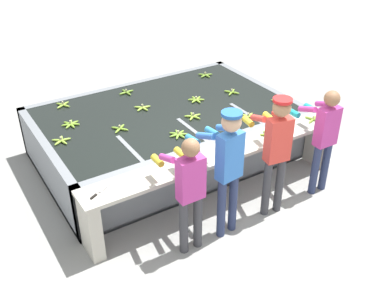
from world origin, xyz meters
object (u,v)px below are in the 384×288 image
(worker_2, at_px, (276,145))
(banana_bunch_floating_12, at_px, (196,100))
(worker_0, at_px, (189,186))
(knife_0, at_px, (98,193))
(banana_bunch_floating_0, at_px, (248,116))
(banana_bunch_ledge_1, at_px, (313,119))
(banana_bunch_floating_8, at_px, (120,129))
(banana_bunch_floating_1, at_px, (280,101))
(banana_bunch_ledge_0, at_px, (270,135))
(worker_1, at_px, (228,162))
(banana_bunch_floating_9, at_px, (205,75))
(banana_bunch_floating_7, at_px, (178,134))
(banana_bunch_floating_4, at_px, (63,105))
(banana_bunch_floating_5, at_px, (232,92))
(banana_bunch_floating_11, at_px, (126,92))
(worker_3, at_px, (324,133))
(banana_bunch_floating_6, at_px, (193,116))
(banana_bunch_floating_3, at_px, (142,108))
(banana_bunch_ledge_2, at_px, (283,127))
(banana_bunch_floating_2, at_px, (61,141))
(banana_bunch_floating_10, at_px, (71,124))

(worker_2, height_order, banana_bunch_floating_12, worker_2)
(worker_0, xyz_separation_m, knife_0, (-0.91, 0.54, -0.09))
(banana_bunch_floating_0, xyz_separation_m, banana_bunch_ledge_1, (0.77, -0.61, 0.00))
(banana_bunch_ledge_1, height_order, knife_0, banana_bunch_ledge_1)
(banana_bunch_floating_0, distance_m, banana_bunch_floating_8, 1.96)
(worker_2, height_order, banana_bunch_ledge_1, worker_2)
(banana_bunch_floating_1, bearing_deg, banana_bunch_ledge_0, -138.42)
(worker_1, relative_size, banana_bunch_floating_9, 6.32)
(worker_1, bearing_deg, banana_bunch_floating_7, 88.03)
(banana_bunch_floating_9, xyz_separation_m, knife_0, (-3.08, -2.36, -0.01))
(worker_0, height_order, banana_bunch_floating_4, worker_0)
(banana_bunch_floating_4, bearing_deg, banana_bunch_floating_5, -21.95)
(banana_bunch_floating_8, relative_size, knife_0, 0.74)
(banana_bunch_floating_9, bearing_deg, banana_bunch_floating_5, -93.37)
(banana_bunch_floating_12, bearing_deg, knife_0, -146.77)
(banana_bunch_floating_7, xyz_separation_m, banana_bunch_floating_11, (0.00, 1.74, 0.00))
(banana_bunch_floating_1, relative_size, banana_bunch_floating_11, 0.98)
(worker_3, relative_size, banana_bunch_floating_6, 5.78)
(banana_bunch_floating_0, xyz_separation_m, banana_bunch_floating_11, (-1.20, 1.83, 0.00))
(banana_bunch_floating_4, height_order, banana_bunch_floating_9, same)
(banana_bunch_floating_7, distance_m, banana_bunch_ledge_0, 1.30)
(worker_3, xyz_separation_m, banana_bunch_floating_7, (-1.63, 1.21, -0.10))
(banana_bunch_floating_3, xyz_separation_m, banana_bunch_floating_5, (1.56, -0.28, 0.00))
(banana_bunch_floating_1, height_order, banana_bunch_floating_6, same)
(banana_bunch_floating_5, distance_m, banana_bunch_ledge_2, 1.41)
(banana_bunch_floating_7, height_order, banana_bunch_ledge_0, banana_bunch_ledge_0)
(banana_bunch_floating_0, height_order, banana_bunch_ledge_0, banana_bunch_ledge_0)
(banana_bunch_ledge_2, bearing_deg, knife_0, -178.82)
(worker_1, distance_m, banana_bunch_floating_0, 1.70)
(banana_bunch_floating_4, relative_size, banana_bunch_floating_12, 0.92)
(banana_bunch_floating_1, relative_size, banana_bunch_floating_4, 1.07)
(worker_3, bearing_deg, banana_bunch_ledge_0, 138.22)
(banana_bunch_floating_6, bearing_deg, banana_bunch_floating_7, -142.94)
(worker_0, bearing_deg, banana_bunch_ledge_2, 16.84)
(banana_bunch_floating_2, relative_size, banana_bunch_floating_3, 1.01)
(worker_2, relative_size, banana_bunch_ledge_1, 6.26)
(banana_bunch_floating_3, height_order, banana_bunch_floating_5, same)
(banana_bunch_floating_8, bearing_deg, worker_2, -53.12)
(worker_1, height_order, banana_bunch_floating_6, worker_1)
(worker_3, bearing_deg, banana_bunch_floating_0, 111.36)
(banana_bunch_floating_1, relative_size, banana_bunch_ledge_0, 0.98)
(banana_bunch_floating_8, distance_m, banana_bunch_ledge_1, 2.91)
(worker_1, distance_m, banana_bunch_floating_8, 1.94)
(banana_bunch_ledge_0, bearing_deg, worker_0, -162.82)
(worker_3, relative_size, banana_bunch_floating_12, 5.69)
(banana_bunch_floating_1, height_order, banana_bunch_floating_2, same)
(banana_bunch_floating_5, xyz_separation_m, knife_0, (-3.03, -1.47, -0.01))
(worker_2, distance_m, banana_bunch_floating_2, 2.95)
(worker_2, xyz_separation_m, banana_bunch_floating_11, (-0.73, 2.96, -0.20))
(banana_bunch_floating_10, bearing_deg, banana_bunch_floating_6, -24.37)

